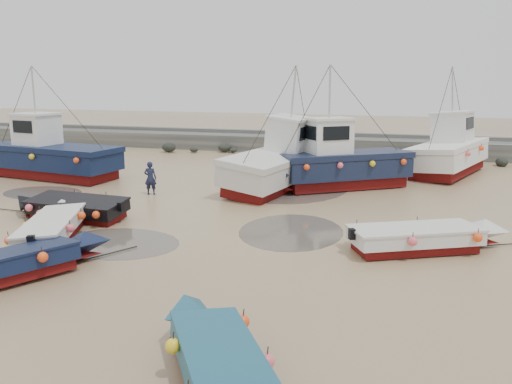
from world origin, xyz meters
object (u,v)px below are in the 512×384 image
Objects in this scene: cabin_boat_3 at (453,151)px; person at (151,194)px; dinghy_2 at (212,348)px; cabin_boat_0 at (44,154)px; dinghy_1 at (19,260)px; cabin_boat_1 at (281,161)px; cabin_boat_2 at (334,163)px; dinghy_3 at (425,235)px; dinghy_4 at (70,205)px; dinghy_0 at (55,224)px.

cabin_boat_3 is 17.86m from person.
cabin_boat_0 is (-16.11, 15.94, 0.74)m from dinghy_2.
cabin_boat_1 is (4.58, 14.12, 0.77)m from dinghy_1.
dinghy_2 is at bearing 146.95° from cabin_boat_2.
cabin_boat_1 is (13.66, 1.21, 0.01)m from cabin_boat_0.
dinghy_3 is 15.00m from cabin_boat_3.
dinghy_4 is at bearing -128.68° from cabin_boat_0.
cabin_boat_3 is (16.09, 14.50, 0.80)m from dinghy_4.
cabin_boat_0 is (-20.50, 7.40, 0.77)m from dinghy_3.
dinghy_2 is 22.68m from cabin_boat_0.
person is at bearing 127.92° from dinghy_1.
cabin_boat_1 is at bearing -166.65° from dinghy_3.
dinghy_1 is 15.80m from cabin_boat_0.
cabin_boat_1 reaches higher than dinghy_1.
dinghy_2 is (8.35, -6.43, 0.02)m from dinghy_0.
dinghy_0 is at bearing -152.02° from dinghy_4.
dinghy_3 is 9.63m from cabin_boat_2.
person is (0.16, 7.07, -0.54)m from dinghy_0.
dinghy_0 is 0.68× the size of cabin_boat_2.
dinghy_1 is 10.54m from person.
cabin_boat_1 is 2.75m from cabin_boat_2.
person is at bearing 88.39° from dinghy_2.
dinghy_2 is 0.44× the size of cabin_boat_1.
cabin_boat_0 and cabin_boat_1 have the same top height.
dinghy_2 is at bearing -67.36° from cabin_boat_1.
person is at bearing -99.06° from cabin_boat_0.
dinghy_1 is 6.30m from dinghy_4.
dinghy_4 is 0.59× the size of cabin_boat_1.
cabin_boat_2 is (16.41, 1.28, 0.04)m from cabin_boat_0.
dinghy_2 is 0.76× the size of dinghy_3.
dinghy_4 is (-9.44, 8.85, -0.02)m from dinghy_2.
dinghy_2 is 0.43× the size of cabin_boat_0.
dinghy_4 is 9.76m from cabin_boat_0.
dinghy_1 is 7.66m from dinghy_2.
cabin_boat_3 reaches higher than dinghy_1.
dinghy_3 is 0.98× the size of dinghy_4.
cabin_boat_3 is at bearing -78.04° from cabin_boat_2.
dinghy_2 is 0.74× the size of dinghy_4.
cabin_boat_2 is 9.37m from person.
dinghy_3 and dinghy_4 have the same top height.
cabin_boat_0 is (-9.08, 12.91, 0.76)m from dinghy_1.
person is at bearing 67.23° from dinghy_0.
cabin_boat_0 is at bearing 156.73° from dinghy_1.
cabin_boat_1 is 1.21× the size of cabin_boat_2.
dinghy_1 is 0.50× the size of cabin_boat_0.
dinghy_0 is 3.76× the size of person.
dinghy_3 is at bearing -101.76° from cabin_boat_0.
dinghy_2 is 24.30m from cabin_boat_3.
cabin_boat_2 is at bearing -113.16° from cabin_boat_3.
cabin_boat_1 and cabin_boat_3 have the same top height.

